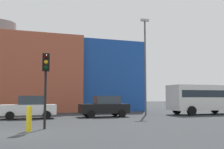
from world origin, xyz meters
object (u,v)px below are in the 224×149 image
(white_bus, at_px, (204,97))
(bollard_yellow_0, at_px, (29,119))
(parked_car_2, at_px, (30,107))
(parked_car_3, at_px, (105,106))
(traffic_light_island, at_px, (46,73))
(street_lamp, at_px, (145,60))

(white_bus, bearing_deg, bollard_yellow_0, 27.05)
(white_bus, bearing_deg, parked_car_2, 0.61)
(parked_car_2, distance_m, parked_car_3, 5.87)
(traffic_light_island, distance_m, street_lamp, 13.10)
(parked_car_2, distance_m, street_lamp, 11.16)
(parked_car_3, height_order, bollard_yellow_0, parked_car_3)
(parked_car_3, distance_m, white_bus, 9.87)
(traffic_light_island, xyz_separation_m, bollard_yellow_0, (-0.77, -0.79, -2.21))
(traffic_light_island, distance_m, bollard_yellow_0, 2.47)
(white_bus, xyz_separation_m, traffic_light_island, (-15.13, -7.33, 1.17))
(white_bus, relative_size, street_lamp, 0.76)
(bollard_yellow_0, distance_m, street_lamp, 14.70)
(parked_car_2, relative_size, bollard_yellow_0, 3.41)
(street_lamp, bearing_deg, white_bus, -12.58)
(street_lamp, bearing_deg, parked_car_3, -162.44)
(parked_car_2, height_order, traffic_light_island, traffic_light_island)
(parked_car_2, bearing_deg, traffic_light_island, 94.60)
(parked_car_2, height_order, street_lamp, street_lamp)
(parked_car_2, bearing_deg, bollard_yellow_0, 88.64)
(parked_car_2, xyz_separation_m, traffic_light_island, (0.58, -7.16, 1.94))
(bollard_yellow_0, height_order, street_lamp, street_lamp)
(parked_car_2, relative_size, traffic_light_island, 1.04)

